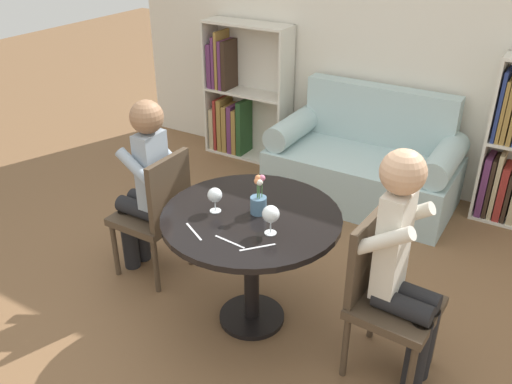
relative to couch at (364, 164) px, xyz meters
name	(u,v)px	position (x,y,z in m)	size (l,w,h in m)	color
ground_plane	(252,318)	(0.00, -1.82, -0.31)	(16.00, 16.00, 0.00)	brown
back_wall	(395,30)	(0.00, 0.43, 1.04)	(5.20, 0.05, 2.70)	silver
round_table	(251,235)	(0.00, -1.82, 0.30)	(1.01, 1.01, 0.75)	black
couch	(364,164)	(0.00, 0.00, 0.00)	(1.52, 0.80, 0.92)	#A8C1C1
bookshelf_left	(239,98)	(-1.42, 0.27, 0.26)	(0.86, 0.28, 1.31)	silver
chair_left	(158,211)	(-0.77, -1.73, 0.18)	(0.42, 0.42, 0.90)	#473828
chair_right	(384,292)	(0.77, -1.77, 0.18)	(0.44, 0.44, 0.90)	#473828
person_left	(145,184)	(-0.86, -1.73, 0.35)	(0.42, 0.34, 1.24)	black
person_right	(404,264)	(0.86, -1.78, 0.39)	(0.43, 0.36, 1.30)	black
wine_glass_left	(215,196)	(-0.19, -1.89, 0.53)	(0.08, 0.08, 0.14)	white
wine_glass_right	(271,215)	(0.18, -1.93, 0.54)	(0.09, 0.09, 0.16)	white
flower_vase	(259,200)	(0.02, -1.78, 0.51)	(0.09, 0.09, 0.23)	slate
knife_left_setting	(194,232)	(-0.17, -2.13, 0.43)	(0.17, 0.10, 0.00)	silver
fork_left_setting	(258,247)	(0.20, -2.08, 0.43)	(0.13, 0.15, 0.00)	silver
knife_right_setting	(230,242)	(0.05, -2.11, 0.43)	(0.19, 0.03, 0.00)	silver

